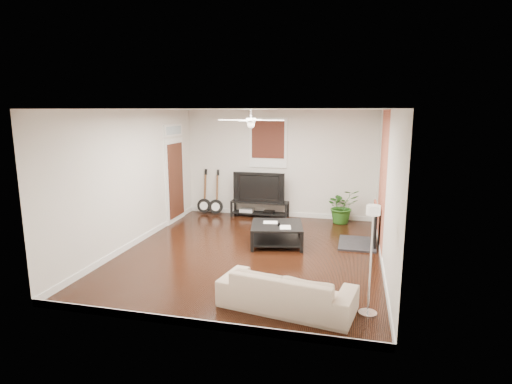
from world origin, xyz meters
TOP-DOWN VIEW (x-y plane):
  - room at (0.00, 0.00)m, footprint 5.01×6.01m
  - brick_accent at (2.49, 1.00)m, footprint 0.02×2.20m
  - fireplace at (2.20, 1.00)m, footprint 0.80×1.10m
  - window_back at (-0.30, 2.97)m, footprint 1.00×0.06m
  - door_left at (-2.46, 1.90)m, footprint 0.08×1.00m
  - tv_stand at (-0.48, 2.78)m, footprint 1.51×0.40m
  - tv at (-0.48, 2.80)m, footprint 1.36×0.18m
  - coffee_table at (0.40, 0.61)m, footprint 1.23×1.23m
  - sofa at (1.07, -2.19)m, footprint 2.01×1.07m
  - floor_lamp at (2.20, -2.09)m, footprint 0.30×0.30m
  - potted_plant at (1.67, 2.66)m, footprint 1.00×0.95m
  - guitar_left at (-2.03, 2.75)m, footprint 0.40×0.30m
  - guitar_right at (-1.68, 2.72)m, footprint 0.43×0.34m
  - ceiling_fan at (0.00, 0.00)m, footprint 1.24×1.24m

SIDE VIEW (x-z plane):
  - tv_stand at x=-0.48m, z-range 0.00..0.42m
  - coffee_table at x=0.40m, z-range 0.00..0.44m
  - sofa at x=1.07m, z-range 0.00..0.56m
  - potted_plant at x=1.67m, z-range 0.00..0.87m
  - fireplace at x=2.20m, z-range 0.00..0.92m
  - guitar_left at x=-2.03m, z-range 0.00..1.23m
  - guitar_right at x=-1.68m, z-range 0.00..1.23m
  - floor_lamp at x=2.20m, z-range 0.00..1.56m
  - tv at x=-0.48m, z-range 0.42..1.21m
  - door_left at x=-2.46m, z-range 0.00..2.50m
  - room at x=0.00m, z-range 0.00..2.80m
  - brick_accent at x=2.49m, z-range 0.00..2.80m
  - window_back at x=-0.30m, z-range 1.30..2.60m
  - ceiling_fan at x=0.00m, z-range 2.44..2.76m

